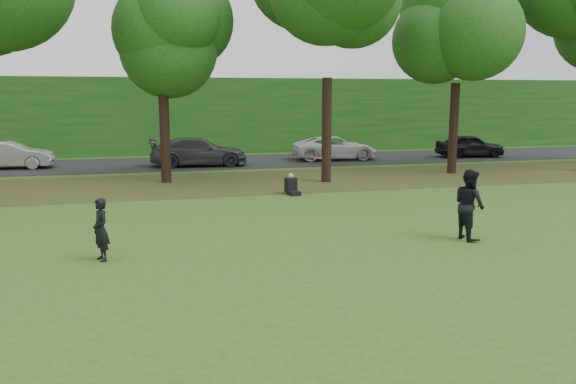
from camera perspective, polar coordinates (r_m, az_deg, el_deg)
The scene contains 9 objects.
ground at distance 12.77m, azimuth 3.87°, elevation -7.75°, with size 120.00×120.00×0.00m, color #2D571B.
leaf_litter at distance 25.16m, azimuth -5.32°, elevation 0.96°, with size 60.00×7.00×0.01m, color #3F3016.
street at distance 33.01m, azimuth -7.48°, elevation 3.02°, with size 70.00×7.00×0.02m, color black.
far_hedge at distance 38.78m, azimuth -8.62°, elevation 7.68°, with size 70.00×3.00×5.00m, color #184E16.
player_left at distance 13.85m, azimuth -18.49°, elevation -3.65°, with size 0.54×0.36×1.49m, color black.
player_right at distance 15.83m, azimuth 17.93°, elevation -1.22°, with size 0.93×0.72×1.91m, color black.
parked_cars at distance 32.01m, azimuth -7.26°, elevation 4.13°, with size 38.46×3.50×1.54m.
frisbee at distance 14.26m, azimuth 2.96°, elevation 3.52°, with size 0.38×0.38×0.07m.
seated_person at distance 22.07m, azimuth 0.37°, elevation 0.57°, with size 0.52×0.79×0.83m.
Camera 1 is at (-3.80, -11.57, 3.84)m, focal length 35.00 mm.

